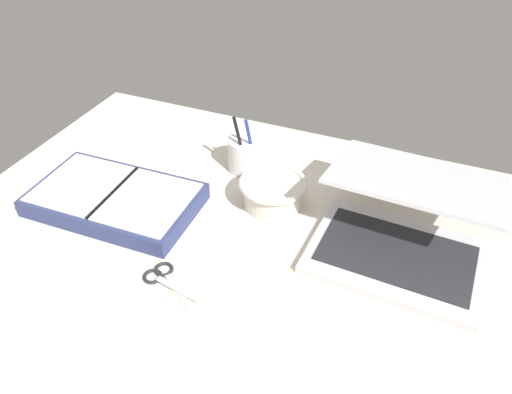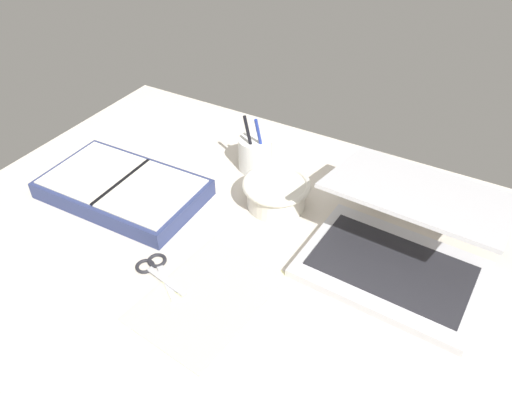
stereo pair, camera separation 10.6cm
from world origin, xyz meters
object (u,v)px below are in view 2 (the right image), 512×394
scissors (155,268)px  bowl (276,193)px  pen_cup (255,154)px  laptop (401,242)px  planner (123,189)px

scissors → bowl: bearing=92.1°
bowl → pen_cup: size_ratio=0.99×
pen_cup → scissors: pen_cup is taller
laptop → pen_cup: (-41.26, 14.41, -1.07)cm
bowl → pen_cup: 15.60cm
planner → scissors: 26.15cm
bowl → planner: bowl is taller
laptop → planner: size_ratio=0.95×
planner → laptop: bearing=8.5°
laptop → planner: bearing=-167.4°
planner → bowl: bearing=23.0°
laptop → pen_cup: bearing=163.4°
laptop → planner: laptop is taller
laptop → bowl: laptop is taller
bowl → pen_cup: pen_cup is taller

